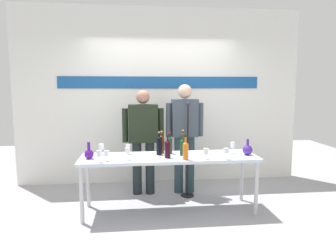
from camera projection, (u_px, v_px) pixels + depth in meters
ground_plane at (169, 211)px, 4.16m from camera, size 10.00×10.00×0.00m
back_wall at (160, 96)px, 5.33m from camera, size 4.90×0.11×3.00m
display_table at (169, 160)px, 4.07m from camera, size 2.33×0.64×0.76m
decanter_blue_left at (89, 154)px, 3.90m from camera, size 0.12×0.12×0.22m
decanter_blue_right at (247, 150)px, 4.12m from camera, size 0.14×0.14×0.22m
presenter_left at (143, 135)px, 4.71m from camera, size 0.64×0.22×1.62m
presenter_right at (185, 132)px, 4.78m from camera, size 0.59×0.22×1.71m
wine_bottle_0 at (159, 145)px, 4.11m from camera, size 0.07×0.07×0.32m
wine_bottle_1 at (186, 150)px, 3.85m from camera, size 0.07×0.07×0.31m
wine_bottle_2 at (182, 146)px, 4.08m from camera, size 0.06×0.06×0.30m
wine_bottle_3 at (168, 148)px, 3.94m from camera, size 0.08×0.08×0.30m
wine_bottle_4 at (170, 144)px, 4.21m from camera, size 0.07×0.07×0.30m
wine_bottle_5 at (162, 143)px, 4.23m from camera, size 0.07×0.07×0.31m
wine_bottle_6 at (183, 143)px, 4.24m from camera, size 0.06×0.06×0.32m
wine_glass_left_0 at (107, 154)px, 3.77m from camera, size 0.07×0.07×0.13m
wine_glass_left_1 at (128, 151)px, 3.83m from camera, size 0.06×0.06×0.16m
wine_glass_left_2 at (128, 147)px, 4.17m from camera, size 0.06×0.06×0.13m
wine_glass_left_3 at (99, 154)px, 3.71m from camera, size 0.06×0.06×0.15m
wine_glass_left_4 at (101, 147)px, 4.14m from camera, size 0.07×0.07×0.15m
wine_glass_right_0 at (233, 145)px, 4.22m from camera, size 0.06×0.06×0.16m
wine_glass_right_1 at (226, 151)px, 3.88m from camera, size 0.07×0.07×0.14m
wine_glass_right_2 at (206, 152)px, 3.87m from camera, size 0.07×0.07×0.14m
microphone_stand at (188, 166)px, 4.66m from camera, size 0.20×0.20×1.44m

